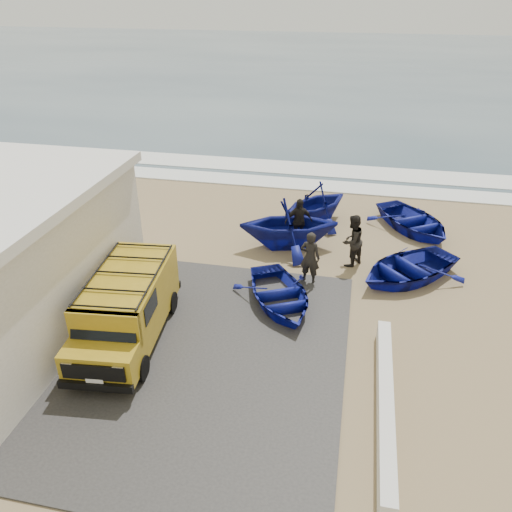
{
  "coord_description": "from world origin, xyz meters",
  "views": [
    {
      "loc": [
        3.74,
        -12.3,
        9.24
      ],
      "look_at": [
        0.77,
        1.93,
        1.2
      ],
      "focal_mm": 35.0,
      "sensor_mm": 36.0,
      "label": 1
    }
  ],
  "objects_px": {
    "boat_far_left": "(315,203)",
    "fisherman_back": "(298,222)",
    "fisherman_middle": "(352,241)",
    "boat_mid_left": "(289,224)",
    "boat_mid_right": "(413,221)",
    "fisherman_front": "(310,258)",
    "parapet": "(385,403)",
    "van": "(127,305)",
    "boat_near_left": "(279,295)",
    "boat_near_right": "(408,268)"
  },
  "relations": [
    {
      "from": "boat_far_left",
      "to": "fisherman_back",
      "type": "xyz_separation_m",
      "value": [
        -0.45,
        -2.11,
        0.05
      ]
    },
    {
      "from": "fisherman_middle",
      "to": "boat_mid_left",
      "type": "bearing_deg",
      "value": -73.86
    },
    {
      "from": "boat_mid_right",
      "to": "fisherman_front",
      "type": "bearing_deg",
      "value": -160.51
    },
    {
      "from": "parapet",
      "to": "fisherman_middle",
      "type": "relative_size",
      "value": 3.04
    },
    {
      "from": "boat_mid_right",
      "to": "fisherman_front",
      "type": "height_order",
      "value": "fisherman_front"
    },
    {
      "from": "van",
      "to": "fisherman_back",
      "type": "bearing_deg",
      "value": 54.38
    },
    {
      "from": "boat_mid_right",
      "to": "fisherman_middle",
      "type": "distance_m",
      "value": 4.31
    },
    {
      "from": "van",
      "to": "boat_mid_right",
      "type": "relative_size",
      "value": 1.26
    },
    {
      "from": "boat_near_left",
      "to": "boat_far_left",
      "type": "bearing_deg",
      "value": 59.09
    },
    {
      "from": "fisherman_front",
      "to": "parapet",
      "type": "bearing_deg",
      "value": 126.26
    },
    {
      "from": "parapet",
      "to": "fisherman_middle",
      "type": "bearing_deg",
      "value": 99.02
    },
    {
      "from": "boat_near_left",
      "to": "fisherman_front",
      "type": "bearing_deg",
      "value": 37.57
    },
    {
      "from": "boat_near_left",
      "to": "boat_far_left",
      "type": "xyz_separation_m",
      "value": [
        0.46,
        6.55,
        0.53
      ]
    },
    {
      "from": "van",
      "to": "fisherman_middle",
      "type": "relative_size",
      "value": 2.55
    },
    {
      "from": "boat_near_right",
      "to": "boat_far_left",
      "type": "relative_size",
      "value": 1.17
    },
    {
      "from": "van",
      "to": "fisherman_front",
      "type": "relative_size",
      "value": 2.62
    },
    {
      "from": "parapet",
      "to": "boat_near_right",
      "type": "distance_m",
      "value": 6.62
    },
    {
      "from": "boat_near_left",
      "to": "van",
      "type": "bearing_deg",
      "value": -174.55
    },
    {
      "from": "parapet",
      "to": "fisherman_back",
      "type": "xyz_separation_m",
      "value": [
        -3.26,
        8.45,
        0.68
      ]
    },
    {
      "from": "parapet",
      "to": "boat_near_right",
      "type": "height_order",
      "value": "boat_near_right"
    },
    {
      "from": "fisherman_back",
      "to": "van",
      "type": "bearing_deg",
      "value": -144.41
    },
    {
      "from": "boat_far_left",
      "to": "fisherman_front",
      "type": "bearing_deg",
      "value": -46.59
    },
    {
      "from": "parapet",
      "to": "boat_far_left",
      "type": "height_order",
      "value": "boat_far_left"
    },
    {
      "from": "fisherman_front",
      "to": "boat_near_left",
      "type": "bearing_deg",
      "value": 76.84
    },
    {
      "from": "parapet",
      "to": "fisherman_front",
      "type": "relative_size",
      "value": 3.12
    },
    {
      "from": "van",
      "to": "boat_near_left",
      "type": "xyz_separation_m",
      "value": [
        4.01,
        2.54,
        -0.75
      ]
    },
    {
      "from": "van",
      "to": "boat_mid_left",
      "type": "height_order",
      "value": "van"
    },
    {
      "from": "fisherman_front",
      "to": "fisherman_back",
      "type": "distance_m",
      "value": 2.92
    },
    {
      "from": "parapet",
      "to": "fisherman_back",
      "type": "distance_m",
      "value": 9.08
    },
    {
      "from": "parapet",
      "to": "boat_near_left",
      "type": "relative_size",
      "value": 1.66
    },
    {
      "from": "boat_near_right",
      "to": "fisherman_back",
      "type": "distance_m",
      "value": 4.56
    },
    {
      "from": "parapet",
      "to": "fisherman_front",
      "type": "distance_m",
      "value": 6.19
    },
    {
      "from": "boat_mid_left",
      "to": "fisherman_middle",
      "type": "xyz_separation_m",
      "value": [
        2.45,
        -0.92,
        -0.02
      ]
    },
    {
      "from": "fisherman_back",
      "to": "boat_near_left",
      "type": "bearing_deg",
      "value": -114.55
    },
    {
      "from": "van",
      "to": "boat_mid_left",
      "type": "distance_m",
      "value": 7.57
    },
    {
      "from": "boat_mid_right",
      "to": "fisherman_middle",
      "type": "height_order",
      "value": "fisherman_middle"
    },
    {
      "from": "boat_far_left",
      "to": "parapet",
      "type": "bearing_deg",
      "value": -35.35
    },
    {
      "from": "van",
      "to": "boat_mid_left",
      "type": "bearing_deg",
      "value": 55.04
    },
    {
      "from": "boat_near_right",
      "to": "fisherman_back",
      "type": "bearing_deg",
      "value": -157.27
    },
    {
      "from": "boat_far_left",
      "to": "fisherman_middle",
      "type": "height_order",
      "value": "fisherman_middle"
    },
    {
      "from": "boat_near_left",
      "to": "parapet",
      "type": "bearing_deg",
      "value": -77.71
    },
    {
      "from": "van",
      "to": "fisherman_back",
      "type": "relative_size",
      "value": 2.63
    },
    {
      "from": "fisherman_middle",
      "to": "fisherman_back",
      "type": "relative_size",
      "value": 1.03
    },
    {
      "from": "fisherman_front",
      "to": "fisherman_back",
      "type": "height_order",
      "value": "fisherman_front"
    },
    {
      "from": "boat_near_left",
      "to": "fisherman_middle",
      "type": "bearing_deg",
      "value": 28.95
    },
    {
      "from": "fisherman_front",
      "to": "fisherman_middle",
      "type": "height_order",
      "value": "fisherman_middle"
    },
    {
      "from": "boat_far_left",
      "to": "fisherman_front",
      "type": "relative_size",
      "value": 1.79
    },
    {
      "from": "boat_mid_left",
      "to": "fisherman_front",
      "type": "distance_m",
      "value": 2.67
    },
    {
      "from": "boat_far_left",
      "to": "fisherman_back",
      "type": "bearing_deg",
      "value": -62.39
    },
    {
      "from": "boat_mid_left",
      "to": "fisherman_back",
      "type": "bearing_deg",
      "value": -54.37
    }
  ]
}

